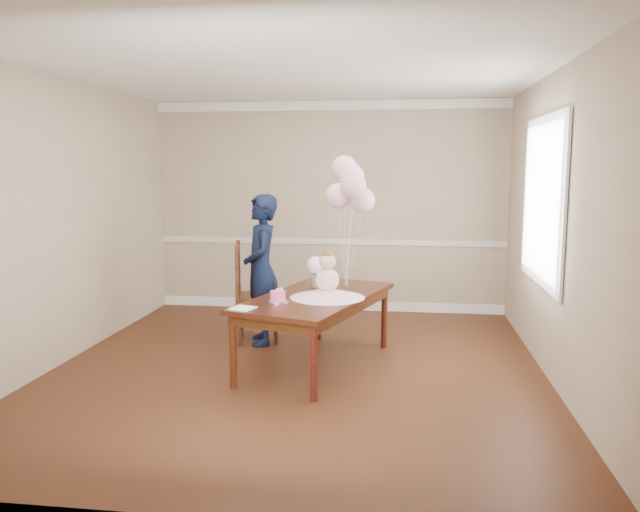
# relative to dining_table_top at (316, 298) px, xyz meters

# --- Properties ---
(floor) EXTENTS (4.50, 5.00, 0.00)m
(floor) POSITION_rel_dining_table_top_xyz_m (-0.16, -0.14, -0.65)
(floor) COLOR black
(floor) RESTS_ON ground
(ceiling) EXTENTS (4.50, 5.00, 0.02)m
(ceiling) POSITION_rel_dining_table_top_xyz_m (-0.16, -0.14, 2.05)
(ceiling) COLOR white
(ceiling) RESTS_ON wall_back
(wall_back) EXTENTS (4.50, 0.02, 2.70)m
(wall_back) POSITION_rel_dining_table_top_xyz_m (-0.16, 2.36, 0.70)
(wall_back) COLOR tan
(wall_back) RESTS_ON floor
(wall_front) EXTENTS (4.50, 0.02, 2.70)m
(wall_front) POSITION_rel_dining_table_top_xyz_m (-0.16, -2.64, 0.70)
(wall_front) COLOR tan
(wall_front) RESTS_ON floor
(wall_left) EXTENTS (0.02, 5.00, 2.70)m
(wall_left) POSITION_rel_dining_table_top_xyz_m (-2.41, -0.14, 0.70)
(wall_left) COLOR tan
(wall_left) RESTS_ON floor
(wall_right) EXTENTS (0.02, 5.00, 2.70)m
(wall_right) POSITION_rel_dining_table_top_xyz_m (2.09, -0.14, 0.70)
(wall_right) COLOR tan
(wall_right) RESTS_ON floor
(chair_rail_trim) EXTENTS (4.50, 0.02, 0.07)m
(chair_rail_trim) POSITION_rel_dining_table_top_xyz_m (-0.16, 2.35, 0.25)
(chair_rail_trim) COLOR silver
(chair_rail_trim) RESTS_ON wall_back
(crown_molding) EXTENTS (4.50, 0.02, 0.12)m
(crown_molding) POSITION_rel_dining_table_top_xyz_m (-0.16, 2.35, 1.98)
(crown_molding) COLOR white
(crown_molding) RESTS_ON wall_back
(baseboard_trim) EXTENTS (4.50, 0.02, 0.12)m
(baseboard_trim) POSITION_rel_dining_table_top_xyz_m (-0.16, 2.35, -0.59)
(baseboard_trim) COLOR white
(baseboard_trim) RESTS_ON floor
(window_frame) EXTENTS (0.02, 1.66, 1.56)m
(window_frame) POSITION_rel_dining_table_top_xyz_m (2.07, 0.36, 0.90)
(window_frame) COLOR silver
(window_frame) RESTS_ON wall_right
(window_blinds) EXTENTS (0.01, 1.50, 1.40)m
(window_blinds) POSITION_rel_dining_table_top_xyz_m (2.05, 0.36, 0.90)
(window_blinds) COLOR white
(window_blinds) RESTS_ON wall_right
(dining_table_top) EXTENTS (1.41, 2.00, 0.05)m
(dining_table_top) POSITION_rel_dining_table_top_xyz_m (0.00, 0.00, 0.00)
(dining_table_top) COLOR black
(dining_table_top) RESTS_ON table_leg_fl
(table_apron) EXTENTS (1.30, 1.88, 0.09)m
(table_apron) POSITION_rel_dining_table_top_xyz_m (0.00, 0.00, -0.07)
(table_apron) COLOR black
(table_apron) RESTS_ON table_leg_fl
(table_leg_fl) EXTENTS (0.08, 0.08, 0.63)m
(table_leg_fl) POSITION_rel_dining_table_top_xyz_m (-0.62, -0.67, -0.34)
(table_leg_fl) COLOR black
(table_leg_fl) RESTS_ON floor
(table_leg_fr) EXTENTS (0.08, 0.08, 0.63)m
(table_leg_fr) POSITION_rel_dining_table_top_xyz_m (0.11, -0.91, -0.34)
(table_leg_fr) COLOR black
(table_leg_fr) RESTS_ON floor
(table_leg_bl) EXTENTS (0.08, 0.08, 0.63)m
(table_leg_bl) POSITION_rel_dining_table_top_xyz_m (-0.11, 0.91, -0.34)
(table_leg_bl) COLOR black
(table_leg_bl) RESTS_ON floor
(table_leg_br) EXTENTS (0.08, 0.08, 0.63)m
(table_leg_br) POSITION_rel_dining_table_top_xyz_m (0.62, 0.67, -0.34)
(table_leg_br) COLOR black
(table_leg_br) RESTS_ON floor
(baby_skirt) EXTENTS (0.86, 0.86, 0.09)m
(baby_skirt) POSITION_rel_dining_table_top_xyz_m (0.12, -0.08, 0.07)
(baby_skirt) COLOR #FFBBDB
(baby_skirt) RESTS_ON dining_table_top
(baby_torso) EXTENTS (0.22, 0.22, 0.22)m
(baby_torso) POSITION_rel_dining_table_top_xyz_m (0.12, -0.08, 0.19)
(baby_torso) COLOR #FB9ECA
(baby_torso) RESTS_ON baby_skirt
(baby_head) EXTENTS (0.15, 0.15, 0.15)m
(baby_head) POSITION_rel_dining_table_top_xyz_m (0.12, -0.08, 0.36)
(baby_head) COLOR beige
(baby_head) RESTS_ON baby_torso
(baby_hair) EXTENTS (0.11, 0.11, 0.11)m
(baby_hair) POSITION_rel_dining_table_top_xyz_m (0.12, -0.08, 0.41)
(baby_hair) COLOR brown
(baby_hair) RESTS_ON baby_head
(cake_platter) EXTENTS (0.25, 0.25, 0.01)m
(cake_platter) POSITION_rel_dining_table_top_xyz_m (-0.30, -0.33, 0.03)
(cake_platter) COLOR silver
(cake_platter) RESTS_ON dining_table_top
(birthday_cake) EXTENTS (0.17, 0.17, 0.09)m
(birthday_cake) POSITION_rel_dining_table_top_xyz_m (-0.30, -0.33, 0.07)
(birthday_cake) COLOR #EA4982
(birthday_cake) RESTS_ON cake_platter
(cake_flower_a) EXTENTS (0.03, 0.03, 0.03)m
(cake_flower_a) POSITION_rel_dining_table_top_xyz_m (-0.30, -0.33, 0.13)
(cake_flower_a) COLOR white
(cake_flower_a) RESTS_ON birthday_cake
(cake_flower_b) EXTENTS (0.03, 0.03, 0.03)m
(cake_flower_b) POSITION_rel_dining_table_top_xyz_m (-0.27, -0.32, 0.13)
(cake_flower_b) COLOR white
(cake_flower_b) RESTS_ON birthday_cake
(rose_vase_near) EXTENTS (0.11, 0.11, 0.14)m
(rose_vase_near) POSITION_rel_dining_table_top_xyz_m (-0.05, 0.30, 0.09)
(rose_vase_near) COLOR white
(rose_vase_near) RESTS_ON dining_table_top
(roses_near) EXTENTS (0.17, 0.17, 0.17)m
(roses_near) POSITION_rel_dining_table_top_xyz_m (-0.05, 0.30, 0.26)
(roses_near) COLOR white
(roses_near) RESTS_ON rose_vase_near
(napkin) EXTENTS (0.23, 0.23, 0.01)m
(napkin) POSITION_rel_dining_table_top_xyz_m (-0.54, -0.63, 0.03)
(napkin) COLOR white
(napkin) RESTS_ON dining_table_top
(balloon_weight) EXTENTS (0.05, 0.05, 0.02)m
(balloon_weight) POSITION_rel_dining_table_top_xyz_m (0.24, 0.44, 0.03)
(balloon_weight) COLOR silver
(balloon_weight) RESTS_ON dining_table_top
(balloon_a) EXTENTS (0.25, 0.25, 0.25)m
(balloon_a) POSITION_rel_dining_table_top_xyz_m (0.15, 0.47, 0.93)
(balloon_a) COLOR #FFB4CE
(balloon_a) RESTS_ON balloon_ribbon_a
(balloon_b) EXTENTS (0.25, 0.25, 0.25)m
(balloon_b) POSITION_rel_dining_table_top_xyz_m (0.31, 0.37, 1.02)
(balloon_b) COLOR #E09FC0
(balloon_b) RESTS_ON balloon_ribbon_b
(balloon_c) EXTENTS (0.25, 0.25, 0.25)m
(balloon_c) POSITION_rel_dining_table_top_xyz_m (0.28, 0.53, 1.11)
(balloon_c) COLOR #FFB4D4
(balloon_c) RESTS_ON balloon_ribbon_c
(balloon_d) EXTENTS (0.25, 0.25, 0.25)m
(balloon_d) POSITION_rel_dining_table_top_xyz_m (0.20, 0.57, 1.20)
(balloon_d) COLOR #FFB4C1
(balloon_d) RESTS_ON balloon_ribbon_d
(balloon_e) EXTENTS (0.25, 0.25, 0.25)m
(balloon_e) POSITION_rel_dining_table_top_xyz_m (0.39, 0.47, 0.88)
(balloon_e) COLOR #EEA8BA
(balloon_e) RESTS_ON balloon_ribbon_e
(balloon_ribbon_a) EXTENTS (0.08, 0.03, 0.75)m
(balloon_ribbon_a) POSITION_rel_dining_table_top_xyz_m (0.20, 0.46, 0.41)
(balloon_ribbon_a) COLOR white
(balloon_ribbon_a) RESTS_ON balloon_weight
(balloon_ribbon_b) EXTENTS (0.08, 0.07, 0.84)m
(balloon_ribbon_b) POSITION_rel_dining_table_top_xyz_m (0.27, 0.41, 0.46)
(balloon_ribbon_b) COLOR white
(balloon_ribbon_b) RESTS_ON balloon_weight
(balloon_ribbon_c) EXTENTS (0.05, 0.08, 0.94)m
(balloon_ribbon_c) POSITION_rel_dining_table_top_xyz_m (0.26, 0.49, 0.50)
(balloon_ribbon_c) COLOR white
(balloon_ribbon_c) RESTS_ON balloon_weight
(balloon_ribbon_d) EXTENTS (0.05, 0.11, 1.02)m
(balloon_ribbon_d) POSITION_rel_dining_table_top_xyz_m (0.22, 0.51, 0.55)
(balloon_ribbon_d) COLOR white
(balloon_ribbon_d) RESTS_ON balloon_weight
(balloon_ribbon_e) EXTENTS (0.14, 0.03, 0.70)m
(balloon_ribbon_e) POSITION_rel_dining_table_top_xyz_m (0.31, 0.46, 0.39)
(balloon_ribbon_e) COLOR silver
(balloon_ribbon_e) RESTS_ON balloon_weight
(dining_chair_seat) EXTENTS (0.55, 0.55, 0.05)m
(dining_chair_seat) POSITION_rel_dining_table_top_xyz_m (-0.74, 0.78, -0.18)
(dining_chair_seat) COLOR #371B0F
(dining_chair_seat) RESTS_ON chair_leg_fl
(chair_leg_fl) EXTENTS (0.05, 0.05, 0.45)m
(chair_leg_fl) POSITION_rel_dining_table_top_xyz_m (-0.88, 0.56, -0.43)
(chair_leg_fl) COLOR #3D1B10
(chair_leg_fl) RESTS_ON floor
(chair_leg_fr) EXTENTS (0.05, 0.05, 0.45)m
(chair_leg_fr) POSITION_rel_dining_table_top_xyz_m (-0.51, 0.64, -0.43)
(chair_leg_fr) COLOR #37120F
(chair_leg_fr) RESTS_ON floor
(chair_leg_bl) EXTENTS (0.05, 0.05, 0.45)m
(chair_leg_bl) POSITION_rel_dining_table_top_xyz_m (-0.97, 0.92, -0.43)
(chair_leg_bl) COLOR #3C2110
(chair_leg_bl) RESTS_ON floor
(chair_leg_br) EXTENTS (0.05, 0.05, 0.45)m
(chair_leg_br) POSITION_rel_dining_table_top_xyz_m (-0.60, 1.01, -0.43)
(chair_leg_br) COLOR #361A0E
(chair_leg_br) RESTS_ON floor
(chair_back_post_l) EXTENTS (0.05, 0.05, 0.59)m
(chair_back_post_l) POSITION_rel_dining_table_top_xyz_m (-0.90, 0.55, 0.12)
(chair_back_post_l) COLOR #3B2210
(chair_back_post_l) RESTS_ON dining_chair_seat
(chair_back_post_r) EXTENTS (0.05, 0.05, 0.59)m
(chair_back_post_r) POSITION_rel_dining_table_top_xyz_m (-0.99, 0.92, 0.12)
(chair_back_post_r) COLOR #3B2010
(chair_back_post_r) RESTS_ON dining_chair_seat
(chair_slat_low) EXTENTS (0.12, 0.42, 0.05)m
(chair_slat_low) POSITION_rel_dining_table_top_xyz_m (-0.95, 0.74, -0.00)
(chair_slat_low) COLOR #39140F
(chair_slat_low) RESTS_ON dining_chair_seat
(chair_slat_mid) EXTENTS (0.12, 0.42, 0.05)m
(chair_slat_mid) POSITION_rel_dining_table_top_xyz_m (-0.95, 0.74, 0.17)
(chair_slat_mid) COLOR #33120D
(chair_slat_mid) RESTS_ON dining_chair_seat
(chair_slat_top) EXTENTS (0.12, 0.42, 0.05)m
(chair_slat_top) POSITION_rel_dining_table_top_xyz_m (-0.95, 0.74, 0.33)
(chair_slat_top) COLOR #3A140F
(chair_slat_top) RESTS_ON dining_chair_seat
(woman) EXTENTS (0.54, 0.66, 1.58)m
(woman) POSITION_rel_dining_table_top_xyz_m (-0.68, 0.69, 0.14)
(woman) COLOR black
(woman) RESTS_ON floor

